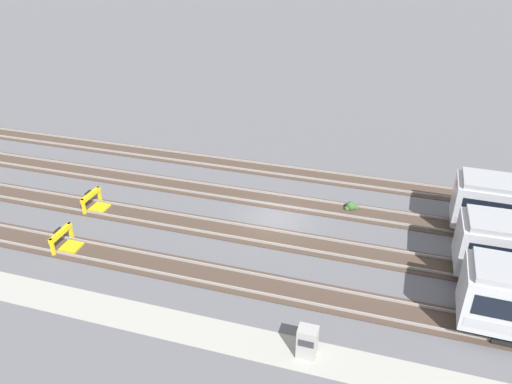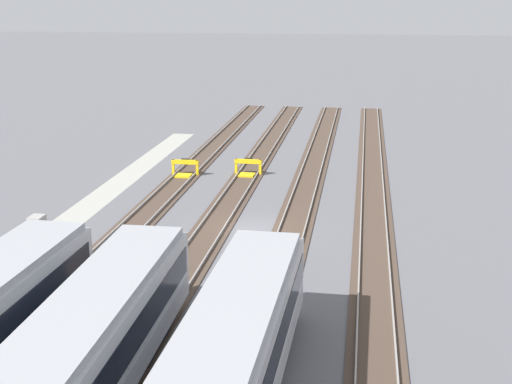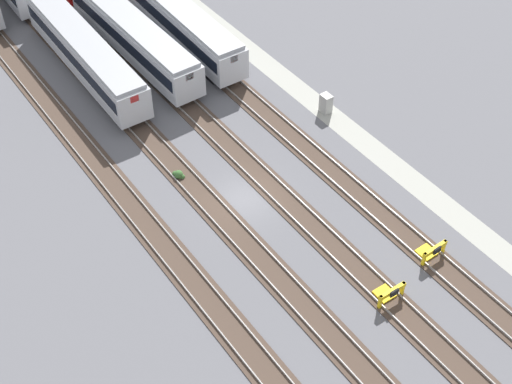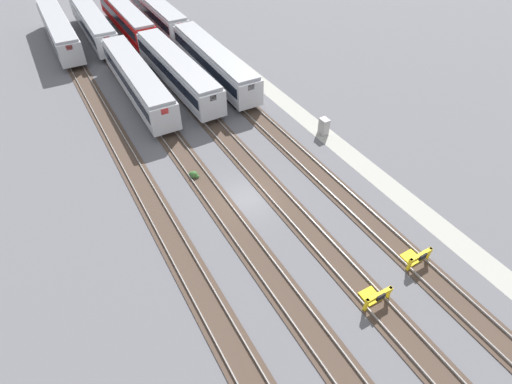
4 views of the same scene
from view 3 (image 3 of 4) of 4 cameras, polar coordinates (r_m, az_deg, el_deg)
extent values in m
plane|color=#5B5B60|center=(49.71, -0.93, -0.54)|extent=(400.00, 400.00, 0.00)
cube|color=#9E9E93|center=(54.89, 8.43, 4.14)|extent=(54.00, 2.00, 0.01)
cube|color=#47382D|center=(52.73, 5.13, 2.52)|extent=(90.00, 2.23, 0.06)
cube|color=gray|center=(52.31, 4.53, 2.30)|extent=(90.00, 0.07, 0.15)
cube|color=gray|center=(53.02, 5.74, 2.91)|extent=(90.00, 0.07, 0.15)
cube|color=#47382D|center=(50.63, 1.17, 0.54)|extent=(90.00, 2.24, 0.06)
cube|color=gray|center=(50.25, 0.51, 0.29)|extent=(90.00, 0.07, 0.15)
cube|color=gray|center=(50.87, 1.82, 0.95)|extent=(90.00, 0.07, 0.15)
cube|color=#47382D|center=(48.85, -3.11, -1.61)|extent=(90.00, 2.24, 0.06)
cube|color=gray|center=(48.52, -3.83, -1.88)|extent=(90.00, 0.07, 0.15)
cube|color=gray|center=(49.03, -2.42, -1.18)|extent=(90.00, 0.07, 0.15)
cube|color=#47382D|center=(47.44, -7.69, -3.90)|extent=(90.00, 2.23, 0.06)
cube|color=gray|center=(47.17, -8.45, -4.18)|extent=(90.00, 0.07, 0.15)
cube|color=gray|center=(47.56, -6.95, -3.44)|extent=(90.00, 0.07, 0.15)
cube|color=black|center=(73.41, -18.10, 14.12)|extent=(3.65, 2.33, 0.70)
cube|color=#B7BABF|center=(61.49, -13.49, 10.71)|extent=(18.05, 3.15, 2.70)
cube|color=black|center=(61.32, -13.54, 10.96)|extent=(17.33, 3.17, 1.08)
cube|color=#A8AAAF|center=(61.91, -13.37, 10.14)|extent=(17.69, 3.17, 0.54)
cube|color=#999BA0|center=(60.69, -13.72, 11.88)|extent=(17.51, 2.86, 0.30)
cube|color=red|center=(54.02, -9.71, 7.36)|extent=(0.09, 0.70, 0.56)
cube|color=black|center=(66.90, -15.25, 11.62)|extent=(3.64, 2.31, 0.70)
cube|color=black|center=(58.15, -10.93, 6.89)|extent=(3.64, 2.31, 0.70)
cube|color=#B7BABF|center=(64.59, -6.21, 13.52)|extent=(18.05, 3.17, 2.70)
cube|color=black|center=(64.42, -6.23, 13.76)|extent=(17.33, 3.19, 1.08)
cube|color=#A8AAAF|center=(64.98, -6.16, 12.95)|extent=(17.69, 3.19, 0.54)
cube|color=#999BA0|center=(63.83, -6.32, 14.66)|extent=(17.51, 2.88, 0.30)
cube|color=red|center=(57.49, -1.77, 10.60)|extent=(0.09, 0.70, 0.56)
cube|color=black|center=(69.77, -8.45, 14.22)|extent=(3.65, 2.31, 0.70)
cube|color=black|center=(61.40, -3.46, 9.98)|extent=(3.65, 2.31, 0.70)
cube|color=#B7BABF|center=(62.91, -9.75, 12.18)|extent=(18.04, 3.04, 2.70)
cube|color=black|center=(62.74, -9.79, 12.43)|extent=(17.32, 3.07, 1.08)
cube|color=#A8AAAF|center=(63.32, -9.67, 11.61)|extent=(17.68, 3.07, 0.54)
cube|color=#999BA0|center=(62.13, -9.92, 13.34)|extent=(17.49, 2.75, 0.30)
cube|color=red|center=(55.73, -5.35, 9.17)|extent=(0.09, 0.70, 0.56)
cube|color=black|center=(68.15, -11.91, 12.93)|extent=(3.63, 2.29, 0.70)
cube|color=black|center=(59.71, -6.93, 8.57)|extent=(3.63, 2.29, 0.70)
cube|color=gold|center=(46.51, 13.28, -5.27)|extent=(0.18, 0.18, 1.15)
cube|color=gold|center=(47.53, 14.79, -4.25)|extent=(0.18, 0.18, 1.15)
cube|color=gold|center=(46.70, 14.13, -4.41)|extent=(0.26, 2.00, 0.30)
cube|color=gold|center=(47.58, 13.47, -4.73)|extent=(1.11, 1.09, 0.18)
cube|color=black|center=(46.64, 14.29, -4.55)|extent=(0.13, 0.60, 0.44)
cube|color=gold|center=(43.88, 9.90, -8.66)|extent=(0.19, 0.19, 1.15)
cube|color=gold|center=(44.74, 11.64, -7.58)|extent=(0.19, 0.19, 1.15)
cube|color=gold|center=(43.97, 10.85, -7.78)|extent=(0.30, 2.01, 0.30)
cube|color=gold|center=(44.90, 10.23, -8.03)|extent=(1.13, 1.11, 0.18)
cube|color=black|center=(43.90, 11.01, -7.93)|extent=(0.14, 0.60, 0.44)
cube|color=#9E9E99|center=(56.75, 5.61, 7.06)|extent=(0.90, 0.70, 1.60)
cube|color=#333338|center=(56.79, 5.91, 7.37)|extent=(0.70, 0.04, 0.36)
sphere|color=#38602D|center=(51.36, -6.21, 1.40)|extent=(0.64, 0.64, 0.64)
sphere|color=#38602D|center=(51.59, -6.49, 1.45)|extent=(0.44, 0.44, 0.44)
sphere|color=#38602D|center=(51.37, -5.90, 1.23)|extent=(0.36, 0.36, 0.36)
camera|label=1|loc=(61.27, 18.24, 26.05)|focal=35.00mm
camera|label=2|loc=(71.64, -24.68, 22.91)|focal=50.00mm
camera|label=4|loc=(18.08, 6.39, -3.38)|focal=28.00mm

